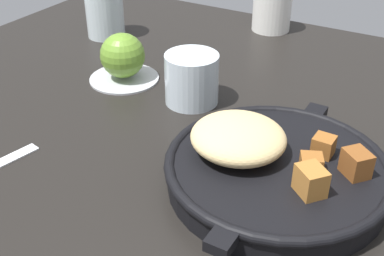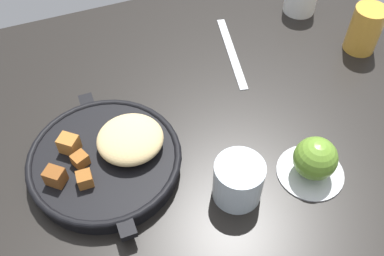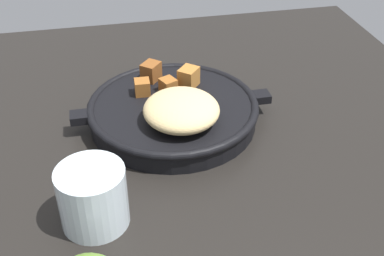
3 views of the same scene
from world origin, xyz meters
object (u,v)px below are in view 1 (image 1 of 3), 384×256
at_px(cast_iron_skillet, 272,166).
at_px(ceramic_mug_white, 272,8).
at_px(water_glass_short, 192,79).
at_px(water_glass_tall, 104,9).
at_px(red_apple, 123,55).

xyz_separation_m(cast_iron_skillet, ceramic_mug_white, (0.44, 0.18, 0.02)).
height_order(ceramic_mug_white, water_glass_short, ceramic_mug_white).
bearing_deg(water_glass_tall, red_apple, -133.48).
xyz_separation_m(cast_iron_skillet, water_glass_tall, (0.26, 0.44, 0.03)).
bearing_deg(red_apple, cast_iron_skillet, -113.41).
distance_m(cast_iron_skillet, red_apple, 0.32).
bearing_deg(water_glass_short, cast_iron_skillet, -125.10).
distance_m(water_glass_tall, water_glass_short, 0.30).
height_order(water_glass_tall, water_glass_short, water_glass_tall).
xyz_separation_m(ceramic_mug_white, water_glass_short, (-0.32, -0.01, -0.01)).
height_order(cast_iron_skillet, red_apple, red_apple).
distance_m(cast_iron_skillet, ceramic_mug_white, 0.48).
height_order(cast_iron_skillet, water_glass_tall, water_glass_tall).
relative_size(cast_iron_skillet, water_glass_short, 3.80).
relative_size(water_glass_tall, water_glass_short, 1.33).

